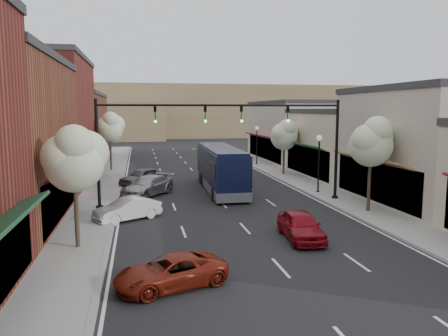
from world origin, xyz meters
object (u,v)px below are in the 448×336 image
lamp_post_near (319,154)px  parked_car_d (143,177)px  coach_bus (221,168)px  red_hatchback (301,225)px  tree_left_far (110,127)px  parked_car_a (171,272)px  lamp_post_far (257,139)px  signal_mast_left (136,137)px  parked_car_b (127,209)px  tree_right_far (285,134)px  signal_mast_right (304,135)px  tree_right_near (372,141)px  parked_car_c (148,186)px  tree_left_near (75,157)px

lamp_post_near → parked_car_d: size_ratio=1.03×
coach_bus → red_hatchback: size_ratio=2.75×
tree_left_far → parked_car_a: tree_left_far is taller
parked_car_d → lamp_post_far: bearing=87.3°
signal_mast_left → parked_car_b: (-0.58, -2.94, -3.98)m
tree_right_far → parked_car_b: size_ratio=1.40×
signal_mast_right → parked_car_a: 17.00m
signal_mast_left → tree_right_near: size_ratio=1.38×
tree_left_far → parked_car_c: tree_left_far is taller
parked_car_a → parked_car_b: parked_car_b is taller
signal_mast_right → parked_car_c: 11.99m
tree_left_far → lamp_post_near: (16.05, -15.44, -1.60)m
tree_left_near → red_hatchback: tree_left_near is taller
tree_left_near → tree_left_far: (-0.00, 26.00, 0.38)m
tree_left_far → red_hatchback: bearing=-68.4°
coach_bus → red_hatchback: (1.40, -13.62, -1.09)m
signal_mast_left → red_hatchback: 12.15m
signal_mast_left → tree_right_near: bearing=-16.2°
signal_mast_left → tree_right_far: 18.39m
lamp_post_near → parked_car_b: bearing=-158.8°
lamp_post_near → lamp_post_far: same height
lamp_post_far → parked_car_c: lamp_post_far is taller
signal_mast_right → coach_bus: (-4.82, 5.20, -2.83)m
tree_right_near → parked_car_c: 16.07m
tree_left_near → parked_car_b: tree_left_near is taller
tree_right_near → parked_car_d: (-13.57, 12.90, -3.72)m
tree_right_near → tree_left_near: tree_right_near is taller
tree_left_near → parked_car_c: (3.36, 12.29, -3.50)m
signal_mast_left → red_hatchback: (7.83, -8.43, -3.93)m
tree_right_near → coach_bus: bearing=129.2°
parked_car_a → tree_right_near: bearing=106.0°
signal_mast_left → tree_right_far: signal_mast_left is taller
tree_right_far → lamp_post_far: size_ratio=1.22×
tree_right_far → parked_car_a: tree_right_far is taller
lamp_post_near → parked_car_c: bearing=172.2°
parked_car_c → parked_car_a: bearing=-51.8°
coach_bus → parked_car_c: 5.88m
tree_left_near → parked_car_b: 6.57m
tree_left_far → lamp_post_near: bearing=-43.9°
tree_left_near → tree_left_far: bearing=90.0°
tree_left_far → lamp_post_far: 16.26m
red_hatchback → tree_right_far: bearing=77.3°
tree_right_near → parked_car_b: bearing=175.6°
parked_car_c → signal_mast_left: bearing=-62.8°
tree_right_near → parked_car_a: size_ratio=1.46×
parked_car_a → parked_car_d: bearing=162.8°
signal_mast_right → coach_bus: size_ratio=0.73×
tree_right_near → red_hatchback: size_ratio=1.46×
parked_car_b → parked_car_d: bearing=144.8°
parked_car_a → parked_car_c: parked_car_c is taller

